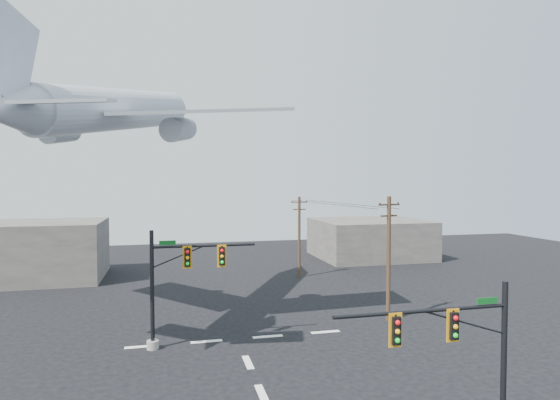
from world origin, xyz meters
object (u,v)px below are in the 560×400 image
object	(u,v)px
utility_pole_a	(389,256)
airliner	(119,111)
signal_mast_far	(175,285)
signal_mast_near	(469,361)
utility_pole_b	(299,235)

from	to	relation	value
utility_pole_a	airliner	bearing A→B (deg)	157.47
signal_mast_far	signal_mast_near	bearing A→B (deg)	-52.89
utility_pole_b	airliner	size ratio (longest dim) A/B	0.34
utility_pole_a	utility_pole_b	xyz separation A→B (m)	(-2.13, 16.32, -0.29)
signal_mast_near	utility_pole_a	xyz separation A→B (m)	(4.71, 15.97, 1.27)
signal_mast_near	airliner	world-z (taller)	airliner
signal_mast_near	utility_pole_b	size ratio (longest dim) A/B	0.85
utility_pole_b	airliner	xyz separation A→B (m)	(-16.84, -12.30, 10.76)
signal_mast_near	signal_mast_far	world-z (taller)	signal_mast_far
signal_mast_near	utility_pole_b	bearing A→B (deg)	85.43
signal_mast_far	airliner	world-z (taller)	airliner
signal_mast_near	utility_pole_a	bearing A→B (deg)	73.57
airliner	signal_mast_far	bearing A→B (deg)	-125.17
signal_mast_far	airliner	size ratio (longest dim) A/B	0.29
utility_pole_a	airliner	size ratio (longest dim) A/B	0.36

